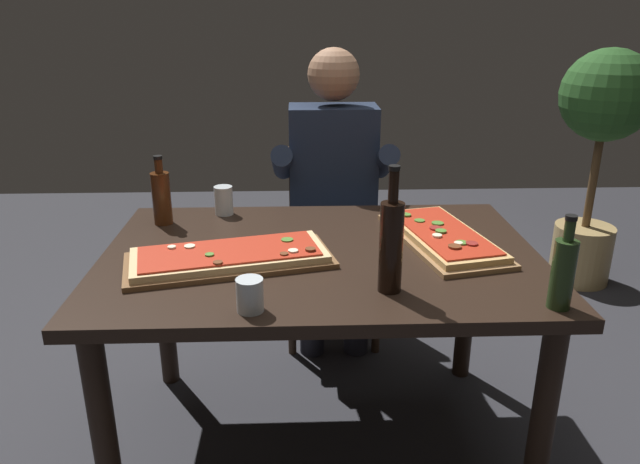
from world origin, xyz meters
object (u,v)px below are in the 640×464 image
object	(u,v)px
pizza_rectangular_front	(230,257)
tumbler_near_camera	(250,297)
vinegar_bottle_green	(391,243)
tumbler_far_side	(224,202)
wine_bottle_dark	(161,197)
seated_diner	(333,187)
dining_table	(321,279)
diner_chair	(331,232)
potted_plant_corner	(600,136)
oil_bottle_amber	(563,271)
pizza_rectangular_left	(442,237)

from	to	relation	value
pizza_rectangular_front	tumbler_near_camera	distance (m)	0.33
vinegar_bottle_green	tumbler_far_side	bearing A→B (deg)	128.06
wine_bottle_dark	tumbler_far_side	distance (m)	0.24
pizza_rectangular_front	seated_diner	xyz separation A→B (m)	(0.37, 0.81, -0.02)
vinegar_bottle_green	seated_diner	world-z (taller)	seated_diner
vinegar_bottle_green	tumbler_near_camera	size ratio (longest dim) A/B	3.97
pizza_rectangular_front	vinegar_bottle_green	bearing A→B (deg)	-24.11
dining_table	tumbler_near_camera	world-z (taller)	tumbler_near_camera
seated_diner	diner_chair	bearing A→B (deg)	90.00
seated_diner	potted_plant_corner	world-z (taller)	seated_diner
potted_plant_corner	oil_bottle_amber	bearing A→B (deg)	-118.50
wine_bottle_dark	seated_diner	world-z (taller)	seated_diner
tumbler_far_side	wine_bottle_dark	bearing A→B (deg)	-154.98
pizza_rectangular_left	tumbler_near_camera	bearing A→B (deg)	-142.56
vinegar_bottle_green	diner_chair	xyz separation A→B (m)	(-0.10, 1.14, -0.39)
tumbler_near_camera	dining_table	bearing A→B (deg)	63.38
vinegar_bottle_green	tumbler_far_side	distance (m)	0.87
dining_table	wine_bottle_dark	size ratio (longest dim) A/B	5.55
pizza_rectangular_front	potted_plant_corner	distance (m)	2.30
diner_chair	pizza_rectangular_left	bearing A→B (deg)	-67.42
oil_bottle_amber	potted_plant_corner	size ratio (longest dim) A/B	0.20
pizza_rectangular_front	diner_chair	bearing A→B (deg)	68.51
potted_plant_corner	pizza_rectangular_front	bearing A→B (deg)	-142.60
oil_bottle_amber	vinegar_bottle_green	distance (m)	0.45
oil_bottle_amber	diner_chair	xyz separation A→B (m)	(-0.52, 1.26, -0.36)
tumbler_near_camera	potted_plant_corner	distance (m)	2.44
wine_bottle_dark	tumbler_near_camera	xyz separation A→B (m)	(0.37, -0.69, -0.06)
pizza_rectangular_front	tumbler_far_side	size ratio (longest dim) A/B	6.17
oil_bottle_amber	potted_plant_corner	distance (m)	1.96
seated_diner	potted_plant_corner	distance (m)	1.57
pizza_rectangular_front	vinegar_bottle_green	world-z (taller)	vinegar_bottle_green
pizza_rectangular_left	seated_diner	world-z (taller)	seated_diner
vinegar_bottle_green	potted_plant_corner	world-z (taller)	potted_plant_corner
vinegar_bottle_green	diner_chair	bearing A→B (deg)	94.80
diner_chair	seated_diner	world-z (taller)	seated_diner
dining_table	pizza_rectangular_left	world-z (taller)	pizza_rectangular_left
pizza_rectangular_front	diner_chair	world-z (taller)	diner_chair
dining_table	potted_plant_corner	bearing A→B (deg)	40.48
oil_bottle_amber	wine_bottle_dark	bearing A→B (deg)	149.11
dining_table	wine_bottle_dark	bearing A→B (deg)	152.20
tumbler_near_camera	tumbler_far_side	world-z (taller)	tumbler_far_side
pizza_rectangular_left	tumbler_far_side	xyz separation A→B (m)	(-0.76, 0.32, 0.03)
seated_diner	tumbler_near_camera	bearing A→B (deg)	-104.01
vinegar_bottle_green	dining_table	bearing A→B (deg)	122.14
diner_chair	potted_plant_corner	world-z (taller)	potted_plant_corner
pizza_rectangular_front	dining_table	bearing A→B (deg)	15.62
pizza_rectangular_left	wine_bottle_dark	world-z (taller)	wine_bottle_dark
tumbler_far_side	diner_chair	world-z (taller)	diner_chair
tumbler_near_camera	tumbler_far_side	distance (m)	0.80
pizza_rectangular_left	diner_chair	xyz separation A→B (m)	(-0.33, 0.78, -0.27)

